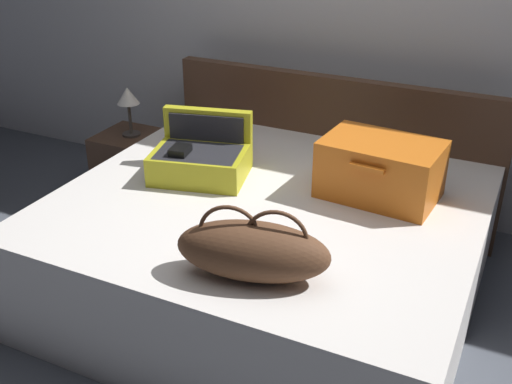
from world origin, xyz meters
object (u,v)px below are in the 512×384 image
at_px(pillow_near_headboard, 209,130).
at_px(duffel_bag, 253,250).
at_px(hard_case_large, 381,169).
at_px(table_lamp, 128,100).
at_px(hard_case_medium, 201,158).
at_px(nightstand, 135,166).
at_px(bed, 267,249).

bearing_deg(pillow_near_headboard, duffel_bag, -53.20).
bearing_deg(hard_case_large, table_lamp, 172.99).
relative_size(hard_case_large, duffel_bag, 0.90).
xyz_separation_m(hard_case_medium, duffel_bag, (0.64, -0.70, 0.02)).
xyz_separation_m(hard_case_medium, pillow_near_headboard, (-0.15, 0.36, 0.00)).
distance_m(hard_case_large, table_lamp, 1.77).
bearing_deg(duffel_bag, nightstand, 140.08).
bearing_deg(table_lamp, duffel_bag, -39.92).
relative_size(nightstand, table_lamp, 1.39).
relative_size(pillow_near_headboard, nightstand, 1.02).
bearing_deg(hard_case_medium, bed, -26.08).
distance_m(bed, hard_case_medium, 0.57).
height_order(pillow_near_headboard, table_lamp, table_lamp).
xyz_separation_m(hard_case_large, nightstand, (-1.73, 0.36, -0.48)).
relative_size(bed, hard_case_medium, 3.65).
relative_size(bed, nightstand, 4.43).
bearing_deg(hard_case_medium, nightstand, 133.64).
distance_m(duffel_bag, nightstand, 1.99).
bearing_deg(table_lamp, hard_case_large, -11.84).
distance_m(hard_case_large, hard_case_medium, 0.91).
distance_m(hard_case_medium, table_lamp, 1.00).
distance_m(bed, pillow_near_headboard, 0.82).
height_order(hard_case_large, hard_case_medium, hard_case_medium).
height_order(bed, pillow_near_headboard, pillow_near_headboard).
relative_size(bed, hard_case_large, 3.45).
bearing_deg(hard_case_large, bed, -145.06).
xyz_separation_m(hard_case_medium, nightstand, (-0.85, 0.54, -0.44)).
bearing_deg(bed, hard_case_medium, 167.70).
xyz_separation_m(hard_case_large, pillow_near_headboard, (-1.04, 0.18, -0.04)).
distance_m(pillow_near_headboard, table_lamp, 0.72).
xyz_separation_m(bed, hard_case_medium, (-0.42, 0.09, 0.38)).
bearing_deg(nightstand, bed, -26.51).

